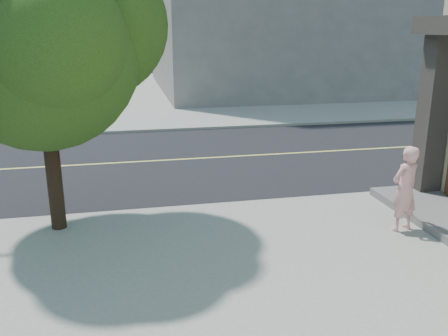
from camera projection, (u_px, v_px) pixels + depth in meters
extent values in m
plane|color=black|center=(19.00, 223.00, 10.59)|extent=(140.00, 140.00, 0.00)
cube|color=black|center=(47.00, 167.00, 14.81)|extent=(140.00, 9.00, 0.01)
cube|color=gray|center=(283.00, 88.00, 33.42)|extent=(29.00, 25.00, 0.12)
cube|color=#35302B|center=(433.00, 112.00, 11.41)|extent=(0.55, 0.55, 4.20)
imported|color=pink|center=(405.00, 189.00, 9.69)|extent=(0.75, 0.60, 1.79)
cylinder|color=black|center=(52.00, 157.00, 9.62)|extent=(0.31, 0.31, 3.08)
sphere|color=#2F5117|center=(41.00, 53.00, 9.04)|extent=(3.77, 3.77, 3.77)
sphere|color=#2F5117|center=(96.00, 25.00, 9.58)|extent=(2.91, 2.91, 2.91)
sphere|color=#2F5117|center=(52.00, 40.00, 8.15)|extent=(2.57, 2.57, 2.57)
cylinder|color=black|center=(45.00, 130.00, 9.86)|extent=(0.12, 0.12, 4.03)
cube|color=white|center=(45.00, 107.00, 9.72)|extent=(0.53, 0.04, 0.19)
cube|color=navy|center=(47.00, 130.00, 9.85)|extent=(0.43, 0.04, 0.53)
imported|color=black|center=(38.00, 69.00, 9.51)|extent=(0.16, 0.19, 0.96)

